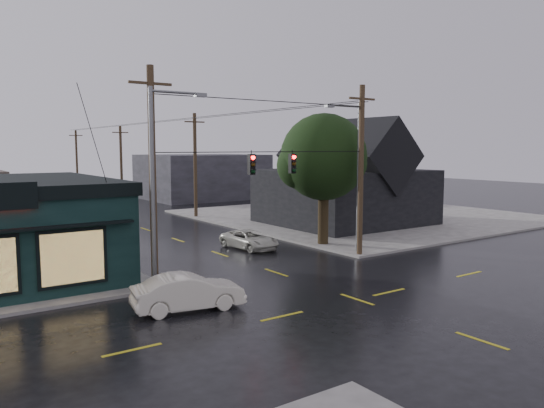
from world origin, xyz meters
TOP-DOWN VIEW (x-y plane):
  - ground_plane at (0.00, 0.00)m, footprint 160.00×160.00m
  - sidewalk_ne at (20.00, 20.00)m, footprint 28.00×28.00m
  - ne_building at (15.00, 17.00)m, footprint 12.60×11.60m
  - corner_tree at (7.00, 10.45)m, footprint 5.72×5.72m
  - utility_pole_nw at (-6.50, 6.50)m, footprint 2.00×0.32m
  - utility_pole_ne at (6.50, 6.50)m, footprint 2.00×0.32m
  - utility_pole_far_a at (6.50, 28.00)m, footprint 2.00×0.32m
  - utility_pole_far_b at (6.50, 48.00)m, footprint 2.00×0.32m
  - utility_pole_far_c at (6.50, 68.00)m, footprint 2.00×0.32m
  - span_signal_assembly at (0.10, 6.50)m, footprint 13.00×0.48m
  - streetlight_nw at (-6.80, 5.80)m, footprint 5.40×0.30m
  - streetlight_ne at (7.00, 7.20)m, footprint 5.40×0.30m
  - bg_building_east at (16.00, 45.00)m, footprint 14.00×12.00m
  - sedan_cream at (-6.61, 2.82)m, footprint 4.67×2.32m
  - suv_silver at (2.41, 12.36)m, footprint 2.45×4.53m

SIDE VIEW (x-z plane):
  - ground_plane at x=0.00m, z-range 0.00..0.00m
  - utility_pole_nw at x=-6.50m, z-range -5.08..5.08m
  - utility_pole_ne at x=6.50m, z-range -5.08..5.08m
  - utility_pole_far_a at x=6.50m, z-range -4.83..4.83m
  - utility_pole_far_b at x=6.50m, z-range -4.58..4.58m
  - utility_pole_far_c at x=6.50m, z-range -4.58..4.58m
  - streetlight_nw at x=-6.80m, z-range -4.58..4.58m
  - streetlight_ne at x=7.00m, z-range -4.58..4.58m
  - sidewalk_ne at x=20.00m, z-range 0.00..0.15m
  - suv_silver at x=2.41m, z-range 0.00..1.21m
  - sedan_cream at x=-6.61m, z-range 0.00..1.47m
  - bg_building_east at x=16.00m, z-range 0.00..5.60m
  - ne_building at x=15.00m, z-range 0.09..8.85m
  - span_signal_assembly at x=0.10m, z-range 5.08..6.31m
  - corner_tree at x=7.00m, z-range 1.56..10.17m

